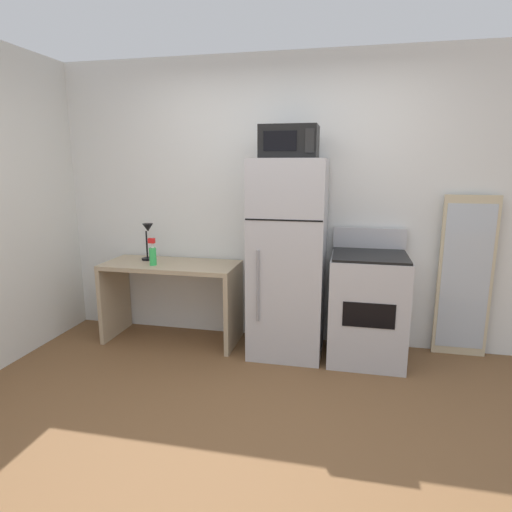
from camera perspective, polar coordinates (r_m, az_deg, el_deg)
name	(u,v)px	position (r m, az deg, el deg)	size (l,w,h in m)	color
ground_plane	(241,440)	(2.85, -1.99, -23.16)	(12.00, 12.00, 0.00)	brown
wall_back_white	(285,202)	(4.01, 3.91, 7.10)	(5.00, 0.10, 2.60)	silver
desk	(172,286)	(4.11, -11.12, -3.92)	(1.24, 0.54, 0.75)	tan
desk_lamp	(148,235)	(4.18, -14.16, 2.66)	(0.14, 0.12, 0.35)	black
spray_bottle	(153,255)	(3.99, -13.54, 0.19)	(0.06, 0.06, 0.25)	green
refrigerator	(288,259)	(3.71, 4.26, -0.40)	(0.62, 0.62, 1.69)	#B7B7BC
microwave	(289,142)	(3.61, 4.46, 14.85)	(0.46, 0.35, 0.26)	black
oven_range	(367,307)	(3.78, 14.52, -6.50)	(0.63, 0.61, 1.10)	#B7B7BC
leaning_mirror	(465,277)	(4.08, 25.96, -2.58)	(0.44, 0.03, 1.40)	#C6B793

